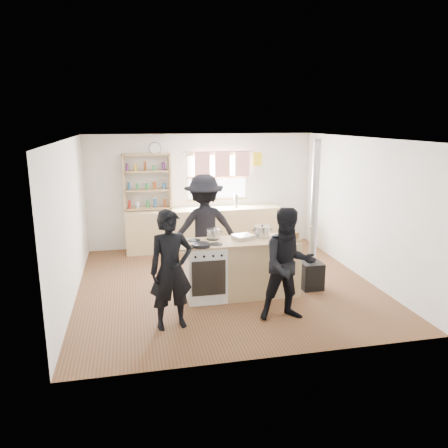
{
  "coord_description": "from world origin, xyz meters",
  "views": [
    {
      "loc": [
        -1.54,
        -7.02,
        2.79
      ],
      "look_at": [
        -0.05,
        -0.1,
        1.1
      ],
      "focal_mm": 35.0,
      "sensor_mm": 36.0,
      "label": 1
    }
  ],
  "objects_px": {
    "flue_heater": "(312,251)",
    "person_near_left": "(171,270)",
    "skillet_greens": "(201,245)",
    "stockpot_stove": "(214,234)",
    "cooking_island": "(242,268)",
    "thermos": "(236,201)",
    "roast_tray": "(243,237)",
    "bread_board": "(292,236)",
    "stockpot_counter": "(262,231)",
    "person_far": "(204,227)",
    "person_near_right": "(288,265)"
  },
  "relations": [
    {
      "from": "skillet_greens",
      "to": "stockpot_stove",
      "type": "relative_size",
      "value": 1.78
    },
    {
      "from": "cooking_island",
      "to": "roast_tray",
      "type": "height_order",
      "value": "roast_tray"
    },
    {
      "from": "stockpot_counter",
      "to": "bread_board",
      "type": "distance_m",
      "value": 0.49
    },
    {
      "from": "stockpot_counter",
      "to": "bread_board",
      "type": "xyz_separation_m",
      "value": [
        0.41,
        -0.25,
        -0.04
      ]
    },
    {
      "from": "bread_board",
      "to": "person_far",
      "type": "height_order",
      "value": "person_far"
    },
    {
      "from": "thermos",
      "to": "flue_heater",
      "type": "bearing_deg",
      "value": -76.68
    },
    {
      "from": "flue_heater",
      "to": "person_near_left",
      "type": "height_order",
      "value": "flue_heater"
    },
    {
      "from": "bread_board",
      "to": "roast_tray",
      "type": "bearing_deg",
      "value": 165.44
    },
    {
      "from": "stockpot_counter",
      "to": "person_near_left",
      "type": "xyz_separation_m",
      "value": [
        -1.58,
        -1.01,
        -0.2
      ]
    },
    {
      "from": "roast_tray",
      "to": "flue_heater",
      "type": "height_order",
      "value": "flue_heater"
    },
    {
      "from": "cooking_island",
      "to": "person_near_right",
      "type": "height_order",
      "value": "person_near_right"
    },
    {
      "from": "cooking_island",
      "to": "stockpot_stove",
      "type": "bearing_deg",
      "value": 154.09
    },
    {
      "from": "thermos",
      "to": "skillet_greens",
      "type": "height_order",
      "value": "thermos"
    },
    {
      "from": "person_near_right",
      "to": "thermos",
      "type": "bearing_deg",
      "value": 89.59
    },
    {
      "from": "skillet_greens",
      "to": "stockpot_counter",
      "type": "height_order",
      "value": "stockpot_counter"
    },
    {
      "from": "roast_tray",
      "to": "stockpot_counter",
      "type": "distance_m",
      "value": 0.34
    },
    {
      "from": "stockpot_counter",
      "to": "stockpot_stove",
      "type": "bearing_deg",
      "value": 174.63
    },
    {
      "from": "cooking_island",
      "to": "stockpot_stove",
      "type": "height_order",
      "value": "stockpot_stove"
    },
    {
      "from": "flue_heater",
      "to": "person_near_right",
      "type": "height_order",
      "value": "flue_heater"
    },
    {
      "from": "stockpot_counter",
      "to": "person_near_left",
      "type": "height_order",
      "value": "person_near_left"
    },
    {
      "from": "skillet_greens",
      "to": "stockpot_stove",
      "type": "height_order",
      "value": "stockpot_stove"
    },
    {
      "from": "person_near_left",
      "to": "stockpot_stove",
      "type": "bearing_deg",
      "value": 44.37
    },
    {
      "from": "roast_tray",
      "to": "flue_heater",
      "type": "distance_m",
      "value": 1.23
    },
    {
      "from": "roast_tray",
      "to": "bread_board",
      "type": "relative_size",
      "value": 1.19
    },
    {
      "from": "bread_board",
      "to": "skillet_greens",
      "type": "bearing_deg",
      "value": -176.26
    },
    {
      "from": "bread_board",
      "to": "flue_heater",
      "type": "relative_size",
      "value": 0.12
    },
    {
      "from": "cooking_island",
      "to": "flue_heater",
      "type": "xyz_separation_m",
      "value": [
        1.23,
        0.04,
        0.19
      ]
    },
    {
      "from": "skillet_greens",
      "to": "bread_board",
      "type": "relative_size",
      "value": 1.27
    },
    {
      "from": "person_far",
      "to": "thermos",
      "type": "bearing_deg",
      "value": -123.02
    },
    {
      "from": "flue_heater",
      "to": "person_near_right",
      "type": "distance_m",
      "value": 1.3
    },
    {
      "from": "stockpot_stove",
      "to": "person_near_left",
      "type": "relative_size",
      "value": 0.13
    },
    {
      "from": "bread_board",
      "to": "person_near_left",
      "type": "bearing_deg",
      "value": -159.31
    },
    {
      "from": "person_near_left",
      "to": "person_near_right",
      "type": "height_order",
      "value": "person_near_left"
    },
    {
      "from": "person_near_left",
      "to": "person_far",
      "type": "distance_m",
      "value": 1.96
    },
    {
      "from": "roast_tray",
      "to": "person_far",
      "type": "relative_size",
      "value": 0.2
    },
    {
      "from": "cooking_island",
      "to": "person_far",
      "type": "bearing_deg",
      "value": 115.91
    },
    {
      "from": "skillet_greens",
      "to": "thermos",
      "type": "bearing_deg",
      "value": 66.98
    },
    {
      "from": "person_near_left",
      "to": "person_near_right",
      "type": "distance_m",
      "value": 1.64
    },
    {
      "from": "cooking_island",
      "to": "bread_board",
      "type": "height_order",
      "value": "bread_board"
    },
    {
      "from": "roast_tray",
      "to": "thermos",
      "type": "bearing_deg",
      "value": 78.68
    },
    {
      "from": "thermos",
      "to": "person_near_left",
      "type": "relative_size",
      "value": 0.17
    },
    {
      "from": "thermos",
      "to": "bread_board",
      "type": "bearing_deg",
      "value": -85.93
    },
    {
      "from": "stockpot_stove",
      "to": "flue_heater",
      "type": "distance_m",
      "value": 1.69
    },
    {
      "from": "stockpot_counter",
      "to": "person_far",
      "type": "bearing_deg",
      "value": 135.86
    },
    {
      "from": "cooking_island",
      "to": "person_near_left",
      "type": "relative_size",
      "value": 1.19
    },
    {
      "from": "person_far",
      "to": "skillet_greens",
      "type": "bearing_deg",
      "value": 74.28
    },
    {
      "from": "roast_tray",
      "to": "person_near_right",
      "type": "height_order",
      "value": "person_near_right"
    },
    {
      "from": "flue_heater",
      "to": "person_far",
      "type": "relative_size",
      "value": 1.33
    },
    {
      "from": "stockpot_counter",
      "to": "bread_board",
      "type": "height_order",
      "value": "stockpot_counter"
    },
    {
      "from": "cooking_island",
      "to": "stockpot_counter",
      "type": "bearing_deg",
      "value": 19.24
    }
  ]
}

